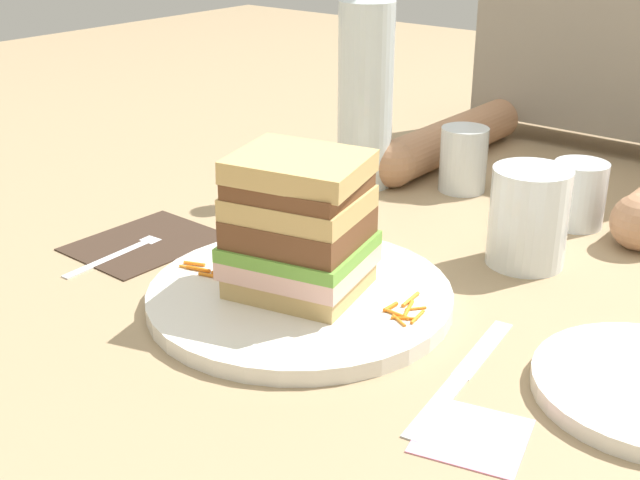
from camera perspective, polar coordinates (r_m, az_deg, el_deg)
The scene contains 27 objects.
ground_plane at distance 0.81m, azimuth -1.15°, elevation -3.58°, with size 3.00×3.00×0.00m, color #9E8460.
main_plate at distance 0.78m, azimuth -1.38°, elevation -3.88°, with size 0.29×0.29×0.02m, color white.
sandwich at distance 0.75m, azimuth -1.42°, elevation 0.98°, with size 0.14×0.13×0.13m.
carrot_shred_0 at distance 0.82m, azimuth -8.36°, elevation -1.99°, with size 0.00×0.00×0.03m, color orange.
carrot_shred_1 at distance 0.81m, azimuth -6.56°, elevation -2.25°, with size 0.00×0.00×0.03m, color orange.
carrot_shred_2 at distance 0.82m, azimuth -6.39°, elevation -2.00°, with size 0.00×0.00×0.02m, color orange.
carrot_shred_3 at distance 0.81m, azimuth -7.43°, elevation -2.45°, with size 0.00×0.00×0.03m, color orange.
carrot_shred_4 at distance 0.83m, azimuth -8.92°, elevation -1.90°, with size 0.00×0.00×0.02m, color orange.
carrot_shred_5 at distance 0.82m, azimuth -5.85°, elevation -1.92°, with size 0.00×0.00×0.03m, color orange.
carrot_shred_6 at distance 0.84m, azimuth -8.62°, elevation -1.61°, with size 0.00×0.00×0.02m, color orange.
carrot_shred_7 at distance 0.81m, azimuth -6.55°, elevation -2.46°, with size 0.00×0.00×0.02m, color orange.
carrot_shred_8 at distance 0.73m, azimuth 5.46°, elevation -5.52°, with size 0.00×0.00×0.02m, color orange.
carrot_shred_9 at distance 0.73m, azimuth 5.79°, elevation -5.37°, with size 0.00×0.00×0.02m, color orange.
carrot_shred_10 at distance 0.75m, azimuth 4.97°, elevation -4.53°, with size 0.00×0.00×0.02m, color orange.
carrot_shred_11 at distance 0.74m, azimuth 5.39°, elevation -5.12°, with size 0.00×0.00×0.02m, color orange.
carrot_shred_12 at distance 0.74m, azimuth 6.08°, elevation -4.74°, with size 0.00×0.00×0.03m, color orange.
carrot_shred_13 at distance 0.75m, azimuth 6.59°, elevation -4.70°, with size 0.00×0.00×0.02m, color orange.
carrot_shred_14 at distance 0.73m, azimuth 6.51°, elevation -5.41°, with size 0.00×0.00×0.03m, color orange.
carrot_shred_15 at distance 0.76m, azimuth 6.24°, elevation -4.07°, with size 0.00×0.00×0.03m, color orange.
napkin_dark at distance 0.94m, azimuth -11.92°, elevation -0.14°, with size 0.12×0.15×0.00m, color #38281E.
fork at distance 0.92m, azimuth -12.94°, elevation -0.41°, with size 0.02×0.17×0.00m.
knife at distance 0.68m, azimuth 9.55°, elevation -9.28°, with size 0.04×0.20×0.00m.
juice_glass at distance 0.88m, azimuth 14.09°, elevation 1.21°, with size 0.08×0.08×0.10m.
water_bottle at distance 1.07m, azimuth 3.15°, elevation 10.82°, with size 0.07×0.07×0.30m.
empty_tumbler_0 at distance 1.00m, azimuth 17.33°, elevation 3.01°, with size 0.06×0.06×0.08m, color silver.
empty_tumbler_1 at distance 1.08m, azimuth 9.82°, elevation 5.48°, with size 0.06×0.06×0.08m, color silver.
napkin_pink at distance 0.62m, azimuth 10.40°, elevation -13.05°, with size 0.08×0.07×0.00m, color pink.
Camera 1 is at (0.47, -0.55, 0.36)m, focal length 46.60 mm.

